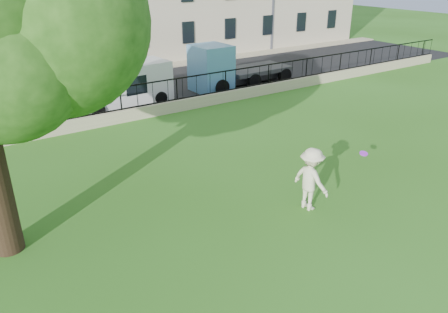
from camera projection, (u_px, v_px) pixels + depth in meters
ground at (289, 242)px, 12.01m from camera, size 120.00×120.00×0.00m
retaining_wall at (122, 116)px, 20.99m from camera, size 50.00×0.40×0.60m
iron_railing at (121, 99)px, 20.65m from camera, size 50.00×0.05×1.13m
street at (91, 99)px, 24.68m from camera, size 60.00×9.00×0.01m
sidewalk at (65, 79)px, 28.60m from camera, size 60.00×1.40×0.12m
man at (311, 179)px, 13.27m from camera, size 0.84×1.35×2.01m
frisbee at (364, 153)px, 14.25m from camera, size 0.33×0.32×0.12m
white_van at (121, 86)px, 22.96m from camera, size 5.46×2.54×2.22m
blue_truck at (241, 64)px, 26.85m from camera, size 6.50×2.49×2.70m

